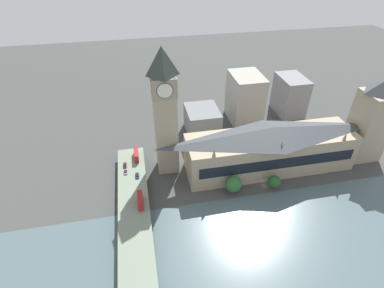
% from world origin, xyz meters
% --- Properties ---
extents(ground_plane, '(600.00, 600.00, 0.00)m').
position_xyz_m(ground_plane, '(0.00, 0.00, 0.00)').
color(ground_plane, '#424442').
extents(river_water, '(65.35, 360.00, 0.30)m').
position_xyz_m(river_water, '(-38.67, 0.00, 0.15)').
color(river_water, '#4C6066').
rests_on(river_water, ground_plane).
extents(parliament_hall, '(25.95, 100.39, 29.13)m').
position_xyz_m(parliament_hall, '(15.75, -8.00, 14.47)').
color(parliament_hall, tan).
rests_on(parliament_hall, ground_plane).
extents(clock_tower, '(13.45, 13.45, 75.40)m').
position_xyz_m(clock_tower, '(27.38, 52.31, 40.66)').
color(clock_tower, tan).
rests_on(clock_tower, ground_plane).
extents(victoria_tower, '(18.15, 18.15, 56.68)m').
position_xyz_m(victoria_tower, '(15.80, -71.27, 26.34)').
color(victoria_tower, tan).
rests_on(victoria_tower, ground_plane).
extents(road_bridge, '(162.70, 15.82, 6.27)m').
position_xyz_m(road_bridge, '(-38.67, 74.33, 5.15)').
color(road_bridge, '#5D6A59').
rests_on(road_bridge, ground_plane).
extents(double_decker_bus_lead, '(11.07, 2.48, 4.88)m').
position_xyz_m(double_decker_bus_lead, '(32.74, 70.82, 8.96)').
color(double_decker_bus_lead, red).
rests_on(double_decker_bus_lead, road_bridge).
extents(double_decker_bus_rear, '(10.47, 2.60, 5.04)m').
position_xyz_m(double_decker_bus_rear, '(-6.09, 70.64, 9.04)').
color(double_decker_bus_rear, red).
rests_on(double_decker_bus_rear, road_bridge).
extents(car_northbound_lead, '(4.69, 1.91, 1.37)m').
position_xyz_m(car_northbound_lead, '(15.50, 71.29, 6.95)').
color(car_northbound_lead, navy).
rests_on(car_northbound_lead, road_bridge).
extents(car_northbound_tail, '(3.89, 1.86, 1.45)m').
position_xyz_m(car_northbound_tail, '(19.95, 77.66, 6.98)').
color(car_northbound_tail, silver).
rests_on(car_northbound_tail, road_bridge).
extents(car_southbound_tail, '(4.74, 1.77, 1.51)m').
position_xyz_m(car_southbound_tail, '(26.08, 77.97, 7.02)').
color(car_southbound_tail, maroon).
rests_on(car_southbound_tail, road_bridge).
extents(city_block_west, '(27.04, 18.57, 29.65)m').
position_xyz_m(city_block_west, '(77.11, -50.55, 14.83)').
color(city_block_west, gray).
rests_on(city_block_west, ground_plane).
extents(city_block_center, '(26.17, 22.38, 18.60)m').
position_xyz_m(city_block_center, '(61.87, 22.91, 9.30)').
color(city_block_center, slate).
rests_on(city_block_center, ground_plane).
extents(city_block_east, '(28.51, 21.78, 36.07)m').
position_xyz_m(city_block_east, '(73.58, -12.21, 18.03)').
color(city_block_east, '#A39E93').
rests_on(city_block_east, ground_plane).
extents(tree_embankment_near, '(7.12, 7.12, 8.93)m').
position_xyz_m(tree_embankment_near, '(-3.09, -3.73, 5.36)').
color(tree_embankment_near, brown).
rests_on(tree_embankment_near, ground_plane).
extents(tree_embankment_mid, '(9.19, 9.19, 10.84)m').
position_xyz_m(tree_embankment_mid, '(-1.40, 19.69, 6.23)').
color(tree_embankment_mid, brown).
rests_on(tree_embankment_mid, ground_plane).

